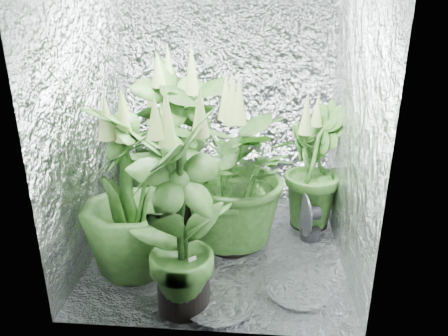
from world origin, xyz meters
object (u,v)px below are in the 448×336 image
plant_c (313,169)px  plant_f (181,216)px  plant_e (232,172)px  plant_d (129,195)px  circulation_fan (307,220)px  plant_b (178,148)px  plant_a (164,152)px

plant_c → plant_f: (-0.77, -1.00, 0.12)m
plant_e → plant_d: bearing=-149.2°
plant_f → circulation_fan: bearing=46.7°
plant_e → plant_f: (-0.22, -0.64, 0.02)m
plant_d → plant_e: size_ratio=0.92×
plant_b → plant_e: bearing=-34.0°
plant_b → plant_f: size_ratio=1.08×
plant_a → circulation_fan: plant_a is taller
plant_b → plant_c: plant_b is taller
circulation_fan → plant_e: bearing=-179.3°
plant_a → plant_b: (0.18, -0.35, 0.16)m
plant_c → circulation_fan: bearing=-100.0°
plant_e → circulation_fan: 0.66m
plant_f → circulation_fan: (0.73, 0.78, -0.41)m
plant_a → plant_f: plant_f is taller
plant_b → plant_d: plant_b is taller
plant_d → circulation_fan: bearing=23.7°
plant_e → circulation_fan: bearing=15.0°
plant_d → circulation_fan: size_ratio=3.21×
circulation_fan → plant_a: bearing=142.1°
plant_a → circulation_fan: bearing=-23.7°
plant_d → plant_c: bearing=31.8°
plant_a → plant_b: 0.42m
plant_b → plant_e: 0.48m
plant_c → plant_f: 1.27m
plant_e → plant_c: bearing=32.9°
plant_b → plant_d: 0.64m
plant_a → plant_f: bearing=-74.1°
circulation_fan → plant_c: bearing=65.7°
plant_a → plant_c: size_ratio=0.97×
plant_b → plant_f: bearing=-78.9°
plant_b → circulation_fan: bearing=-8.0°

